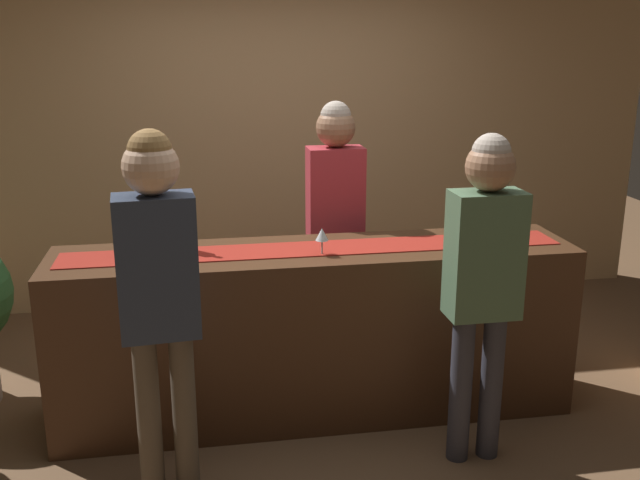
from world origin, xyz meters
The scene contains 11 objects.
ground_plane centered at (0.00, 0.00, 0.00)m, with size 10.00×10.00×0.00m, color brown.
back_wall centered at (0.00, 1.90, 1.45)m, with size 6.00×0.12×2.90m, color tan.
bar_counter centered at (0.00, 0.00, 0.48)m, with size 2.83×0.60×0.96m, color #472B19.
counter_runner_cloth centered at (0.00, 0.00, 0.96)m, with size 2.68×0.28×0.01m, color maroon.
wine_bottle_green centered at (-0.96, 0.05, 1.07)m, with size 0.07×0.07×0.30m.
wine_bottle_amber centered at (-0.70, 0.08, 1.07)m, with size 0.07×0.07×0.30m.
wine_glass_near_customer centered at (0.88, 0.04, 1.07)m, with size 0.07×0.07×0.14m.
wine_glass_mid_counter centered at (0.02, -0.11, 1.07)m, with size 0.07×0.07×0.14m.
bartender centered at (0.22, 0.58, 1.05)m, with size 0.34×0.24×1.69m.
customer_sipping centered at (0.71, -0.60, 1.01)m, with size 0.34×0.23×1.65m.
customer_browsing centered at (-0.80, -0.64, 1.06)m, with size 0.36×0.24×1.70m.
Camera 1 is at (-0.60, -3.68, 2.08)m, focal length 40.66 mm.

